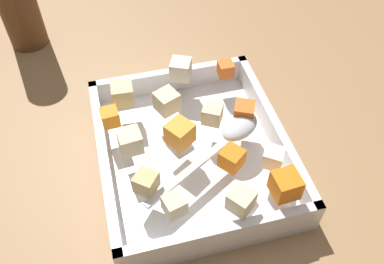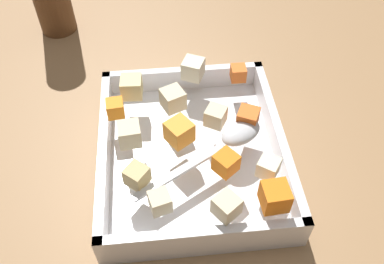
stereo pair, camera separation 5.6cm
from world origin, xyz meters
The scene contains 18 objects.
ground_plane centered at (0.00, 0.00, 0.00)m, with size 4.00×4.00×0.00m, color #936D47.
baking_dish centered at (0.01, -0.01, 0.02)m, with size 0.30×0.26×0.05m.
carrot_chunk_far_right centered at (-0.01, 0.06, 0.07)m, with size 0.03×0.03×0.03m, color orange.
carrot_chunk_near_spoon centered at (0.01, -0.03, 0.07)m, with size 0.03×0.03×0.03m, color orange.
carrot_chunk_rim_edge centered at (0.06, 0.02, 0.07)m, with size 0.03×0.03×0.03m, color orange.
carrot_chunk_corner_nw centered at (-0.05, -0.12, 0.06)m, with size 0.02×0.02×0.02m, color orange.
carrot_chunk_near_right centered at (-0.11, 0.07, 0.06)m, with size 0.02×0.02×0.02m, color orange.
carrot_chunk_heap_top centered at (0.12, 0.07, 0.07)m, with size 0.03×0.03×0.03m, color orange.
potato_chunk_mid_right centered at (0.01, -0.10, 0.07)m, with size 0.03×0.03×0.03m, color beige.
potato_chunk_front_center centered at (0.07, -0.09, 0.07)m, with size 0.03×0.03×0.03m, color tan.
potato_chunk_far_left centered at (-0.05, -0.04, 0.07)m, with size 0.03×0.03×0.03m, color beige.
potato_chunk_under_handle centered at (0.08, 0.08, 0.07)m, with size 0.02×0.02×0.02m, color beige.
potato_chunk_back_center centered at (-0.12, 0.00, 0.07)m, with size 0.03×0.03×0.03m, color beige.
potato_chunk_corner_sw centered at (0.13, 0.01, 0.07)m, with size 0.03×0.03×0.03m, color beige.
potato_chunk_heap_side centered at (0.11, -0.06, 0.07)m, with size 0.02×0.02×0.02m, color beige.
potato_chunk_near_left centered at (-0.02, 0.02, 0.07)m, with size 0.03×0.03×0.03m, color beige.
potato_chunk_center centered at (-0.09, -0.09, 0.07)m, with size 0.03×0.03×0.03m, color #E0CC89.
serving_spoon centered at (0.02, 0.04, 0.06)m, with size 0.12×0.19×0.02m.
Camera 1 is at (0.36, -0.11, 0.49)m, focal length 38.83 mm.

